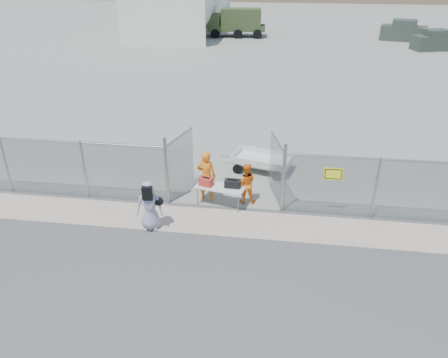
# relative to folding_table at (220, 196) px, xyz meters

# --- Properties ---
(ground) EXTENTS (160.00, 160.00, 0.00)m
(ground) POSITION_rel_folding_table_xyz_m (0.15, -2.14, -0.36)
(ground) COLOR #3E3E3E
(tarmac_inside) EXTENTS (160.00, 80.00, 0.01)m
(tarmac_inside) POSITION_rel_folding_table_xyz_m (0.15, 39.86, -0.35)
(tarmac_inside) COLOR gray
(tarmac_inside) RESTS_ON ground
(dirt_strip) EXTENTS (44.00, 1.60, 0.01)m
(dirt_strip) POSITION_rel_folding_table_xyz_m (0.15, -1.14, -0.35)
(dirt_strip) COLOR #BEA68E
(dirt_strip) RESTS_ON ground
(chain_link_fence) EXTENTS (40.00, 0.20, 2.20)m
(chain_link_fence) POSITION_rel_folding_table_xyz_m (0.15, -0.14, 0.74)
(chain_link_fence) COLOR gray
(chain_link_fence) RESTS_ON ground
(folding_table) EXTENTS (1.81, 1.05, 0.72)m
(folding_table) POSITION_rel_folding_table_xyz_m (0.00, 0.00, 0.00)
(folding_table) COLOR silver
(folding_table) RESTS_ON ground
(orange_bag) EXTENTS (0.52, 0.43, 0.28)m
(orange_bag) POSITION_rel_folding_table_xyz_m (-0.51, 0.03, 0.50)
(orange_bag) COLOR red
(orange_bag) RESTS_ON folding_table
(black_duffel) EXTENTS (0.55, 0.34, 0.26)m
(black_duffel) POSITION_rel_folding_table_xyz_m (0.42, 0.04, 0.49)
(black_duffel) COLOR black
(black_duffel) RESTS_ON folding_table
(security_worker_left) EXTENTS (0.74, 0.54, 1.88)m
(security_worker_left) POSITION_rel_folding_table_xyz_m (-0.54, 0.31, 0.58)
(security_worker_left) COLOR orange
(security_worker_left) RESTS_ON ground
(security_worker_right) EXTENTS (0.78, 0.64, 1.50)m
(security_worker_right) POSITION_rel_folding_table_xyz_m (0.86, 0.31, 0.39)
(security_worker_right) COLOR orange
(security_worker_right) RESTS_ON ground
(visitor) EXTENTS (0.90, 0.67, 1.69)m
(visitor) POSITION_rel_folding_table_xyz_m (-2.00, -1.79, 0.48)
(visitor) COLOR #9997AA
(visitor) RESTS_ON ground
(utility_trailer) EXTENTS (3.30, 2.25, 0.73)m
(utility_trailer) POSITION_rel_folding_table_xyz_m (1.29, 2.97, 0.00)
(utility_trailer) COLOR silver
(utility_trailer) RESTS_ON ground
(military_truck) EXTENTS (6.14, 2.61, 2.86)m
(military_truck) POSITION_rel_folding_table_xyz_m (-3.42, 35.19, 1.07)
(military_truck) COLOR #374623
(military_truck) RESTS_ON ground
(parked_vehicle_near) EXTENTS (4.27, 2.79, 1.78)m
(parked_vehicle_near) POSITION_rel_folding_table_xyz_m (15.45, 30.42, 0.53)
(parked_vehicle_near) COLOR #343E33
(parked_vehicle_near) RESTS_ON ground
(parked_vehicle_mid) EXTENTS (4.78, 3.12, 1.99)m
(parked_vehicle_mid) POSITION_rel_folding_table_xyz_m (13.68, 35.22, 0.63)
(parked_vehicle_mid) COLOR #343E33
(parked_vehicle_mid) RESTS_ON ground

